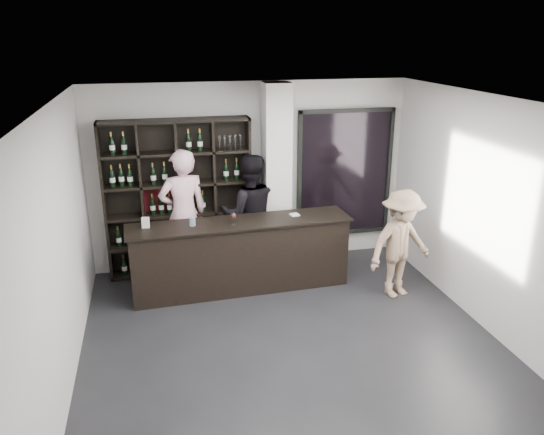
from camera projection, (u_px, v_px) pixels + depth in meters
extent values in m
cube|color=black|center=(295.00, 351.00, 6.32)|extent=(5.00, 5.50, 0.01)
cube|color=silver|center=(276.00, 178.00, 8.18)|extent=(0.40, 0.40, 2.90)
cube|color=black|center=(345.00, 174.00, 8.65)|extent=(1.60, 0.08, 2.10)
cube|color=black|center=(345.00, 174.00, 8.65)|extent=(1.48, 0.02, 1.98)
cube|color=black|center=(241.00, 256.00, 7.68)|extent=(3.11, 0.58, 1.02)
cube|color=black|center=(240.00, 223.00, 7.51)|extent=(3.19, 0.66, 0.03)
imported|color=#FDC2D1|center=(184.00, 214.00, 7.96)|extent=(0.80, 0.59, 2.00)
imported|color=black|center=(250.00, 214.00, 8.15)|extent=(0.98, 0.79, 1.88)
imported|color=#8E7159|center=(401.00, 244.00, 7.40)|extent=(1.13, 0.82, 1.57)
cylinder|color=silver|center=(192.00, 222.00, 7.33)|extent=(0.11, 0.11, 0.12)
cube|color=white|center=(294.00, 215.00, 7.75)|extent=(0.14, 0.14, 0.02)
cube|color=white|center=(145.00, 223.00, 7.24)|extent=(0.11, 0.07, 0.15)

